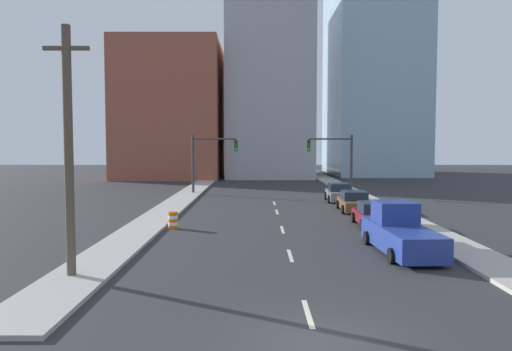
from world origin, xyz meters
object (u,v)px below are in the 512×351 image
at_px(traffic_signal_left, 205,155).
at_px(sedan_brown, 353,202).
at_px(pickup_truck_blue, 398,233).
at_px(utility_pole_left_near, 67,150).
at_px(sedan_gray, 337,193).
at_px(traffic_barrel, 171,220).
at_px(sedan_maroon, 372,215).
at_px(traffic_signal_right, 336,155).

distance_m(traffic_signal_left, sedan_brown, 17.10).
height_order(pickup_truck_blue, sedan_brown, pickup_truck_blue).
bearing_deg(traffic_signal_left, utility_pole_left_near, -93.61).
bearing_deg(sedan_gray, traffic_barrel, -128.93).
xyz_separation_m(traffic_signal_left, traffic_barrel, (-0.01, -19.41, -3.21)).
distance_m(utility_pole_left_near, traffic_barrel, 11.42).
height_order(traffic_signal_left, sedan_gray, traffic_signal_left).
bearing_deg(sedan_gray, sedan_maroon, -88.09).
distance_m(utility_pole_left_near, sedan_maroon, 18.03).
bearing_deg(traffic_barrel, pickup_truck_blue, -28.87).
relative_size(utility_pole_left_near, sedan_gray, 2.00).
height_order(traffic_signal_left, pickup_truck_blue, traffic_signal_left).
height_order(traffic_signal_left, sedan_maroon, traffic_signal_left).
relative_size(utility_pole_left_near, sedan_maroon, 2.00).
bearing_deg(pickup_truck_blue, traffic_signal_left, 111.10).
bearing_deg(sedan_brown, traffic_barrel, -145.79).
xyz_separation_m(pickup_truck_blue, sedan_gray, (0.52, 19.43, -0.19)).
distance_m(traffic_signal_right, pickup_truck_blue, 25.71).
bearing_deg(sedan_maroon, traffic_signal_left, 122.71).
height_order(pickup_truck_blue, sedan_gray, pickup_truck_blue).
bearing_deg(sedan_maroon, traffic_signal_right, 87.95).
relative_size(traffic_signal_left, sedan_brown, 1.19).
distance_m(traffic_signal_left, sedan_gray, 13.42).
distance_m(traffic_signal_right, sedan_maroon, 18.79).
relative_size(sedan_maroon, sedan_brown, 0.94).
bearing_deg(traffic_signal_right, utility_pole_left_near, -115.63).
xyz_separation_m(traffic_signal_right, pickup_truck_blue, (-1.39, -25.52, -2.81)).
height_order(traffic_barrel, sedan_gray, sedan_gray).
relative_size(traffic_barrel, sedan_maroon, 0.21).
relative_size(sedan_brown, sedan_gray, 1.07).
bearing_deg(sedan_brown, traffic_signal_left, 136.20).
bearing_deg(traffic_barrel, sedan_maroon, 4.40).
bearing_deg(traffic_signal_right, traffic_signal_left, 180.00).
bearing_deg(sedan_maroon, utility_pole_left_near, -138.94).
height_order(traffic_barrel, sedan_brown, sedan_brown).
xyz_separation_m(utility_pole_left_near, traffic_barrel, (1.88, 10.49, -4.10)).
bearing_deg(traffic_signal_right, sedan_gray, -98.20).
relative_size(traffic_signal_left, sedan_maroon, 1.27).
distance_m(traffic_barrel, sedan_maroon, 11.59).
height_order(utility_pole_left_near, sedan_gray, utility_pole_left_near).
relative_size(traffic_barrel, sedan_brown, 0.20).
distance_m(traffic_signal_left, sedan_maroon, 22.03).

